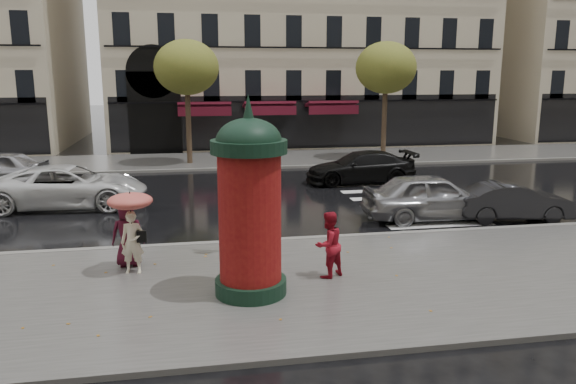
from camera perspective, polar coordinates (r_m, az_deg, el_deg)
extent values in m
plane|color=black|center=(13.70, -0.72, -8.93)|extent=(160.00, 160.00, 0.00)
cube|color=#474744|center=(13.22, -0.36, -9.44)|extent=(90.00, 7.00, 0.12)
cube|color=#474744|center=(32.06, -6.36, 3.23)|extent=(90.00, 6.00, 0.12)
cube|color=slate|center=(16.49, -2.45, -5.03)|extent=(90.00, 0.25, 0.14)
cube|color=slate|center=(29.11, -5.95, 2.37)|extent=(90.00, 0.25, 0.14)
cube|color=silver|center=(24.16, 9.60, 0.14)|extent=(3.60, 11.75, 0.01)
cube|color=#B7A88C|center=(43.69, 0.56, 18.68)|extent=(26.00, 14.00, 20.00)
cylinder|color=#38281C|center=(30.71, -10.09, 7.51)|extent=(0.28, 0.28, 5.20)
ellipsoid|color=#3D5E1D|center=(30.63, -10.28, 12.37)|extent=(3.40, 3.40, 2.89)
cylinder|color=#38281C|center=(32.66, 9.76, 7.78)|extent=(0.28, 0.28, 5.20)
ellipsoid|color=#3D5E1D|center=(32.58, 9.93, 12.34)|extent=(3.40, 3.40, 2.89)
imported|color=#F1E7C6|center=(14.11, -15.52, -4.94)|extent=(0.60, 0.44, 1.54)
cylinder|color=black|center=(13.97, -15.63, -2.93)|extent=(0.02, 0.02, 0.97)
ellipsoid|color=red|center=(13.85, -15.75, -0.89)|extent=(1.06, 1.06, 0.37)
cone|color=black|center=(13.81, -15.80, -0.02)|extent=(0.04, 0.04, 0.08)
cube|color=black|center=(13.99, -14.65, -4.39)|extent=(0.23, 0.10, 0.29)
imported|color=maroon|center=(13.36, 4.13, -5.35)|extent=(0.97, 0.91, 1.59)
imported|color=#420D1C|center=(14.62, -15.97, -4.15)|extent=(0.83, 0.56, 1.65)
cylinder|color=black|center=(12.59, -3.79, -9.48)|extent=(1.58, 1.58, 0.34)
cylinder|color=maroon|center=(12.10, -3.89, -2.52)|extent=(1.35, 1.35, 2.81)
cylinder|color=black|center=(11.82, -4.00, 4.63)|extent=(1.62, 1.62, 0.28)
ellipsoid|color=black|center=(11.80, -4.01, 5.18)|extent=(1.40, 1.40, 0.98)
cone|color=black|center=(11.74, -4.06, 8.72)|extent=(0.23, 0.23, 0.51)
cylinder|color=black|center=(14.84, -4.09, 0.48)|extent=(0.11, 0.11, 3.64)
cube|color=black|center=(14.46, -4.16, 4.56)|extent=(0.24, 0.19, 0.64)
imported|color=#97989C|center=(19.61, 14.42, -0.44)|extent=(4.76, 2.05, 1.60)
imported|color=black|center=(20.43, 21.89, -0.91)|extent=(4.01, 1.79, 1.28)
imported|color=silver|center=(22.29, -21.40, 0.53)|extent=(5.74, 2.82, 1.57)
imported|color=black|center=(25.60, 7.36, 2.50)|extent=(4.95, 2.02, 1.44)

